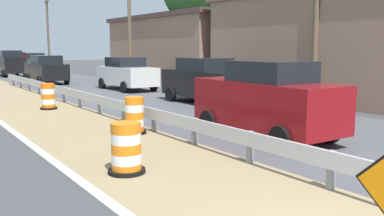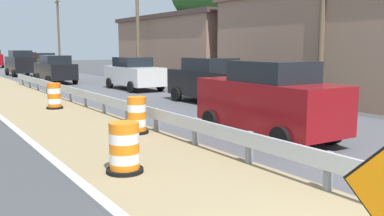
% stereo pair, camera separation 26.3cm
% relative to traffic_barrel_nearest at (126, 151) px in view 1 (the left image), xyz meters
% --- Properties ---
extents(traffic_barrel_nearest, '(0.74, 0.74, 1.01)m').
position_rel_traffic_barrel_nearest_xyz_m(traffic_barrel_nearest, '(0.00, 0.00, 0.00)').
color(traffic_barrel_nearest, orange).
rests_on(traffic_barrel_nearest, ground).
extents(traffic_barrel_close, '(0.67, 0.67, 1.07)m').
position_rel_traffic_barrel_nearest_xyz_m(traffic_barrel_close, '(1.89, 3.33, 0.03)').
color(traffic_barrel_close, orange).
rests_on(traffic_barrel_close, ground).
extents(traffic_barrel_mid, '(0.67, 0.67, 1.05)m').
position_rel_traffic_barrel_nearest_xyz_m(traffic_barrel_mid, '(1.26, 9.63, 0.02)').
color(traffic_barrel_mid, orange).
rests_on(traffic_barrel_mid, ground).
extents(car_lead_near_lane, '(2.06, 4.25, 2.24)m').
position_rel_traffic_barrel_nearest_xyz_m(car_lead_near_lane, '(4.31, 31.55, 0.66)').
color(car_lead_near_lane, black).
rests_on(car_lead_near_lane, ground).
extents(car_trailing_near_lane, '(2.08, 4.62, 1.91)m').
position_rel_traffic_barrel_nearest_xyz_m(car_trailing_near_lane, '(7.36, 14.95, 0.51)').
color(car_trailing_near_lane, silver).
rests_on(car_trailing_near_lane, ground).
extents(car_lead_far_lane, '(2.04, 4.58, 1.94)m').
position_rel_traffic_barrel_nearest_xyz_m(car_lead_far_lane, '(4.74, 22.11, 0.52)').
color(car_lead_far_lane, black).
rests_on(car_lead_far_lane, ground).
extents(car_mid_far_lane, '(2.22, 4.19, 1.94)m').
position_rel_traffic_barrel_nearest_xyz_m(car_mid_far_lane, '(7.64, 36.55, 0.52)').
color(car_mid_far_lane, '#195128').
rests_on(car_mid_far_lane, ground).
extents(car_trailing_far_lane, '(2.07, 4.50, 2.12)m').
position_rel_traffic_barrel_nearest_xyz_m(car_trailing_far_lane, '(4.63, 0.79, 0.60)').
color(car_trailing_far_lane, maroon).
rests_on(car_trailing_far_lane, ground).
extents(car_distant_a, '(2.07, 4.73, 2.02)m').
position_rel_traffic_barrel_nearest_xyz_m(car_distant_a, '(7.55, 7.39, 0.56)').
color(car_distant_a, black).
rests_on(car_distant_a, ground).
extents(car_distant_c, '(2.10, 4.36, 1.95)m').
position_rel_traffic_barrel_nearest_xyz_m(car_distant_c, '(7.63, 44.18, 0.52)').
color(car_distant_c, black).
rests_on(car_distant_c, ground).
extents(roadside_shop_near, '(7.68, 14.93, 5.24)m').
position_rel_traffic_barrel_nearest_xyz_m(roadside_shop_near, '(14.54, 4.20, 2.17)').
color(roadside_shop_near, '#93705B').
rests_on(roadside_shop_near, ground).
extents(roadside_shop_far, '(7.59, 12.99, 4.77)m').
position_rel_traffic_barrel_nearest_xyz_m(roadside_shop_far, '(14.36, 18.51, 1.94)').
color(roadside_shop_far, '#93705B').
rests_on(roadside_shop_far, ground).
extents(utility_pole_near, '(0.24, 1.80, 7.34)m').
position_rel_traffic_barrel_nearest_xyz_m(utility_pole_near, '(10.79, 4.13, 3.37)').
color(utility_pole_near, brown).
rests_on(utility_pole_near, ground).
extents(utility_pole_mid, '(0.24, 1.80, 9.37)m').
position_rel_traffic_barrel_nearest_xyz_m(utility_pole_mid, '(9.83, 19.37, 4.39)').
color(utility_pole_mid, brown).
rests_on(utility_pole_mid, ground).
extents(utility_pole_far, '(0.24, 1.80, 8.11)m').
position_rel_traffic_barrel_nearest_xyz_m(utility_pole_far, '(10.52, 41.23, 3.76)').
color(utility_pole_far, brown).
rests_on(utility_pole_far, ground).
extents(bush_roadside, '(2.24, 2.24, 1.29)m').
position_rel_traffic_barrel_nearest_xyz_m(bush_roadside, '(8.45, 3.65, 0.19)').
color(bush_roadside, '#286028').
rests_on(bush_roadside, ground).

